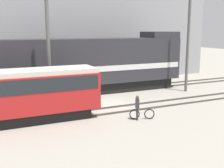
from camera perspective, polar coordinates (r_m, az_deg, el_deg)
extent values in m
plane|color=#9E998C|center=(22.15, -1.47, -4.34)|extent=(120.00, 120.00, 0.00)
cube|color=#47423D|center=(20.05, 1.22, -5.78)|extent=(60.00, 0.07, 0.14)
cube|color=#47423D|center=(21.30, -0.47, -4.77)|extent=(60.00, 0.07, 0.14)
cube|color=#47423D|center=(25.72, -4.96, -2.06)|extent=(60.00, 0.07, 0.14)
cube|color=#47423D|center=(27.04, -5.99, -1.44)|extent=(60.00, 0.07, 0.14)
cube|color=#99999E|center=(33.69, -10.37, 9.71)|extent=(36.84, 6.00, 10.44)
cube|color=black|center=(26.39, -4.88, -0.77)|extent=(17.12, 2.55, 1.00)
cube|color=#2D2D33|center=(25.99, -4.97, 4.71)|extent=(18.61, 3.00, 4.07)
cube|color=white|center=(26.07, -4.95, 3.37)|extent=(18.24, 3.04, 0.50)
cube|color=#2D2D33|center=(29.41, 9.63, 9.87)|extent=(3.00, 2.85, 0.60)
cube|color=black|center=(18.91, -17.70, -6.47)|extent=(8.62, 2.00, 0.70)
cube|color=#B21E1E|center=(18.52, -17.98, -1.91)|extent=(9.80, 2.50, 2.38)
cube|color=#1E2328|center=(18.40, -18.10, 0.04)|extent=(9.41, 2.54, 0.90)
cube|color=beige|center=(18.28, -18.23, 2.20)|extent=(9.60, 2.38, 0.30)
torus|color=black|center=(18.88, 7.60, -6.07)|extent=(0.67, 0.32, 0.69)
torus|color=black|center=(18.73, 4.60, -6.15)|extent=(0.67, 0.32, 0.69)
cylinder|color=#A5A5AD|center=(18.76, 6.11, -5.75)|extent=(0.80, 0.34, 0.04)
cylinder|color=#A5A5AD|center=(18.70, 5.07, -5.68)|extent=(0.03, 0.03, 0.31)
cylinder|color=#262626|center=(18.77, 7.63, -4.91)|extent=(0.18, 0.42, 0.02)
cylinder|color=#333333|center=(18.67, 5.09, -6.01)|extent=(0.11, 0.11, 0.81)
cylinder|color=#333333|center=(18.52, 5.16, -6.16)|extent=(0.11, 0.11, 0.81)
cube|color=#333338|center=(18.40, 5.17, -3.94)|extent=(0.34, 0.42, 0.63)
sphere|color=brown|center=(18.30, 5.19, -2.66)|extent=(0.22, 0.22, 0.22)
cylinder|color=#595959|center=(21.67, -12.80, 7.07)|extent=(0.28, 0.28, 8.95)
cylinder|color=#595959|center=(27.52, 15.20, 8.41)|extent=(0.27, 0.27, 9.61)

